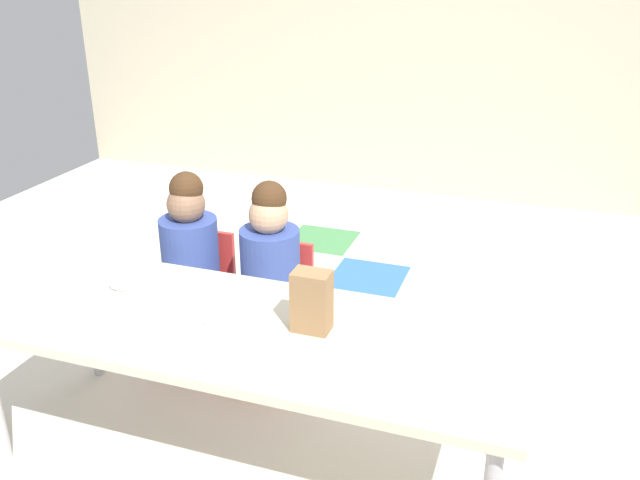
# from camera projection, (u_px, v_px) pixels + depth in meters

# --- Properties ---
(ground_plane) EXTENTS (6.16, 5.15, 0.02)m
(ground_plane) POSITION_uv_depth(u_px,v_px,m) (319.00, 356.00, 3.30)
(ground_plane) COLOR silver
(back_wall) EXTENTS (6.16, 0.10, 2.67)m
(back_wall) POSITION_uv_depth(u_px,v_px,m) (433.00, 20.00, 5.02)
(back_wall) COLOR beige
(back_wall) RESTS_ON ground_plane
(craft_table) EXTENTS (1.97, 0.72, 0.59)m
(craft_table) POSITION_uv_depth(u_px,v_px,m) (245.00, 336.00, 2.41)
(craft_table) COLOR beige
(craft_table) RESTS_ON ground_plane
(seated_child_near_camera) EXTENTS (0.32, 0.31, 0.92)m
(seated_child_near_camera) POSITION_uv_depth(u_px,v_px,m) (191.00, 250.00, 3.08)
(seated_child_near_camera) COLOR red
(seated_child_near_camera) RESTS_ON ground_plane
(seated_child_middle_seat) EXTENTS (0.32, 0.31, 0.92)m
(seated_child_middle_seat) POSITION_uv_depth(u_px,v_px,m) (271.00, 262.00, 2.96)
(seated_child_middle_seat) COLOR red
(seated_child_middle_seat) RESTS_ON ground_plane
(paper_bag_brown) EXTENTS (0.13, 0.09, 0.22)m
(paper_bag_brown) POSITION_uv_depth(u_px,v_px,m) (312.00, 301.00, 2.31)
(paper_bag_brown) COLOR #9E754C
(paper_bag_brown) RESTS_ON craft_table
(paper_plate_near_edge) EXTENTS (0.18, 0.18, 0.01)m
(paper_plate_near_edge) POSITION_uv_depth(u_px,v_px,m) (125.00, 287.00, 2.65)
(paper_plate_near_edge) COLOR white
(paper_plate_near_edge) RESTS_ON craft_table
(paper_plate_center_table) EXTENTS (0.18, 0.18, 0.01)m
(paper_plate_center_table) POSITION_uv_depth(u_px,v_px,m) (228.00, 319.00, 2.42)
(paper_plate_center_table) COLOR white
(paper_plate_center_table) RESTS_ON craft_table
(donut_powdered_on_plate) EXTENTS (0.12, 0.12, 0.04)m
(donut_powdered_on_plate) POSITION_uv_depth(u_px,v_px,m) (125.00, 282.00, 2.64)
(donut_powdered_on_plate) COLOR white
(donut_powdered_on_plate) RESTS_ON craft_table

